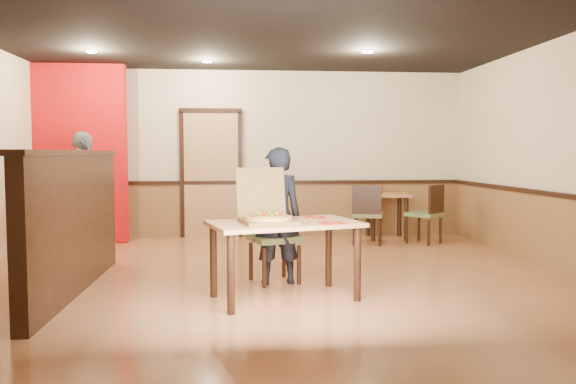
% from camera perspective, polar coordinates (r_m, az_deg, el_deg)
% --- Properties ---
extents(floor, '(7.00, 7.00, 0.00)m').
position_cam_1_polar(floor, '(6.21, -1.84, -9.21)').
color(floor, '#CB7D4E').
rests_on(floor, ground).
extents(ceiling, '(7.00, 7.00, 0.00)m').
position_cam_1_polar(ceiling, '(6.20, -1.90, 16.87)').
color(ceiling, black).
rests_on(ceiling, wall_back).
extents(wall_back, '(7.00, 0.00, 7.00)m').
position_cam_1_polar(wall_back, '(9.54, -2.99, 3.88)').
color(wall_back, beige).
rests_on(wall_back, floor).
extents(wainscot_back, '(7.00, 0.04, 0.90)m').
position_cam_1_polar(wainscot_back, '(9.56, -2.96, -1.82)').
color(wainscot_back, brown).
rests_on(wainscot_back, floor).
extents(chair_rail_back, '(7.00, 0.06, 0.06)m').
position_cam_1_polar(chair_rail_back, '(9.50, -2.97, 0.99)').
color(chair_rail_back, black).
rests_on(chair_rail_back, wall_back).
extents(wainscot_right, '(0.04, 7.00, 0.90)m').
position_cam_1_polar(wainscot_right, '(7.19, 27.03, -4.18)').
color(wainscot_right, brown).
rests_on(wainscot_right, floor).
extents(chair_rail_right, '(0.06, 7.00, 0.06)m').
position_cam_1_polar(chair_rail_right, '(7.14, 27.01, -0.45)').
color(chair_rail_right, black).
rests_on(chair_rail_right, wall_right).
extents(back_door, '(0.90, 0.06, 2.10)m').
position_cam_1_polar(back_door, '(9.52, -7.80, 1.74)').
color(back_door, tan).
rests_on(back_door, wall_back).
extents(booth_partition, '(0.20, 3.10, 1.44)m').
position_cam_1_polar(booth_partition, '(6.11, -20.84, -2.68)').
color(booth_partition, black).
rests_on(booth_partition, floor).
extents(red_accent_panel, '(1.60, 0.20, 2.78)m').
position_cam_1_polar(red_accent_panel, '(9.40, -20.88, 3.62)').
color(red_accent_panel, red).
rests_on(red_accent_panel, floor).
extents(spot_a, '(0.14, 0.14, 0.02)m').
position_cam_1_polar(spot_a, '(8.20, -19.35, 13.34)').
color(spot_a, beige).
rests_on(spot_a, ceiling).
extents(spot_b, '(0.14, 0.14, 0.02)m').
position_cam_1_polar(spot_b, '(8.66, -8.23, 13.01)').
color(spot_b, beige).
rests_on(spot_b, ceiling).
extents(spot_c, '(0.14, 0.14, 0.02)m').
position_cam_1_polar(spot_c, '(7.85, 8.07, 13.95)').
color(spot_c, beige).
rests_on(spot_c, ceiling).
extents(main_table, '(1.58, 1.17, 0.76)m').
position_cam_1_polar(main_table, '(5.43, -0.37, -4.18)').
color(main_table, tan).
rests_on(main_table, floor).
extents(diner_chair, '(0.62, 0.62, 0.99)m').
position_cam_1_polar(diner_chair, '(6.22, -1.65, -4.15)').
color(diner_chair, '#5B6B3E').
rests_on(diner_chair, floor).
extents(side_chair_left, '(0.57, 0.57, 0.93)m').
position_cam_1_polar(side_chair_left, '(8.74, 8.06, -2.03)').
color(side_chair_left, '#5B6B3E').
rests_on(side_chair_left, floor).
extents(side_chair_right, '(0.65, 0.65, 0.93)m').
position_cam_1_polar(side_chair_right, '(9.02, 14.03, -1.92)').
color(side_chair_right, '#5B6B3E').
rests_on(side_chair_right, floor).
extents(side_table, '(0.74, 0.74, 0.74)m').
position_cam_1_polar(side_table, '(9.44, 10.00, -1.23)').
color(side_table, tan).
rests_on(side_table, floor).
extents(diner, '(0.58, 0.42, 1.48)m').
position_cam_1_polar(diner, '(6.05, -1.13, -2.45)').
color(diner, black).
rests_on(diner, floor).
extents(passerby, '(0.70, 1.09, 1.73)m').
position_cam_1_polar(passerby, '(8.55, -20.08, 0.04)').
color(passerby, gray).
rests_on(passerby, floor).
extents(pizza_box, '(0.60, 0.67, 0.52)m').
position_cam_1_polar(pizza_box, '(5.35, -2.14, -2.41)').
color(pizza_box, brown).
rests_on(pizza_box, main_table).
extents(pizza, '(0.58, 0.58, 0.03)m').
position_cam_1_polar(pizza, '(5.30, -2.00, -2.64)').
color(pizza, '#D18E4C').
rests_on(pizza, pizza_box).
extents(napkin_near, '(0.28, 0.28, 0.01)m').
position_cam_1_polar(napkin_near, '(5.31, 4.55, -3.16)').
color(napkin_near, red).
rests_on(napkin_near, main_table).
extents(napkin_far, '(0.26, 0.26, 0.01)m').
position_cam_1_polar(napkin_far, '(5.78, 2.76, -2.58)').
color(napkin_far, red).
rests_on(napkin_far, main_table).
extents(condiment, '(0.06, 0.06, 0.16)m').
position_cam_1_polar(condiment, '(9.44, 9.39, 0.32)').
color(condiment, maroon).
rests_on(condiment, side_table).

